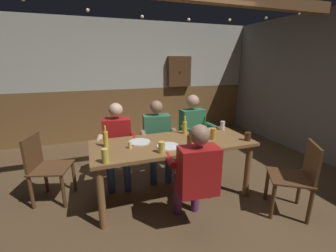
{
  "coord_description": "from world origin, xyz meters",
  "views": [
    {
      "loc": [
        -0.96,
        -2.35,
        1.75
      ],
      "look_at": [
        0.0,
        0.34,
        0.93
      ],
      "focal_mm": 24.1,
      "sensor_mm": 36.0,
      "label": 1
    }
  ],
  "objects_px": {
    "person_2": "(194,130)",
    "table_candle": "(130,145)",
    "pint_glass_2": "(162,147)",
    "wall_dart_cabinet": "(179,72)",
    "plate_0": "(168,146)",
    "plate_1": "(139,142)",
    "chair_empty_near_left": "(298,176)",
    "chair_empty_near_right": "(45,166)",
    "dining_table": "(173,150)",
    "bottle_1": "(106,138)",
    "bottle_2": "(204,128)",
    "person_0": "(117,140)",
    "pint_glass_1": "(248,136)",
    "bottle_3": "(190,141)",
    "person_3": "(196,172)",
    "person_1": "(158,136)",
    "pint_glass_4": "(213,134)",
    "bottle_0": "(185,127)",
    "pint_glass_3": "(223,126)",
    "condiment_caddy": "(209,131)",
    "pint_glass_0": "(105,156)"
  },
  "relations": [
    {
      "from": "person_2",
      "to": "table_candle",
      "type": "distance_m",
      "value": 1.35
    },
    {
      "from": "pint_glass_2",
      "to": "wall_dart_cabinet",
      "type": "distance_m",
      "value": 3.28
    },
    {
      "from": "plate_0",
      "to": "plate_1",
      "type": "height_order",
      "value": "same"
    },
    {
      "from": "chair_empty_near_left",
      "to": "chair_empty_near_right",
      "type": "bearing_deg",
      "value": 98.87
    },
    {
      "from": "dining_table",
      "to": "bottle_1",
      "type": "bearing_deg",
      "value": 172.27
    },
    {
      "from": "bottle_2",
      "to": "person_0",
      "type": "bearing_deg",
      "value": 154.2
    },
    {
      "from": "person_2",
      "to": "pint_glass_1",
      "type": "xyz_separation_m",
      "value": [
        0.31,
        -0.91,
        0.14
      ]
    },
    {
      "from": "chair_empty_near_right",
      "to": "wall_dart_cabinet",
      "type": "xyz_separation_m",
      "value": [
        2.71,
        2.15,
        1.03
      ]
    },
    {
      "from": "bottle_3",
      "to": "wall_dart_cabinet",
      "type": "height_order",
      "value": "wall_dart_cabinet"
    },
    {
      "from": "pint_glass_1",
      "to": "wall_dart_cabinet",
      "type": "bearing_deg",
      "value": 85.32
    },
    {
      "from": "person_0",
      "to": "person_3",
      "type": "xyz_separation_m",
      "value": [
        0.62,
        -1.26,
        0.0
      ]
    },
    {
      "from": "person_0",
      "to": "person_1",
      "type": "xyz_separation_m",
      "value": [
        0.61,
        0.0,
        0.0
      ]
    },
    {
      "from": "chair_empty_near_left",
      "to": "pint_glass_2",
      "type": "bearing_deg",
      "value": 103.6
    },
    {
      "from": "person_3",
      "to": "pint_glass_4",
      "type": "distance_m",
      "value": 0.78
    },
    {
      "from": "person_0",
      "to": "bottle_0",
      "type": "bearing_deg",
      "value": 165.52
    },
    {
      "from": "chair_empty_near_right",
      "to": "plate_1",
      "type": "relative_size",
      "value": 3.28
    },
    {
      "from": "table_candle",
      "to": "bottle_1",
      "type": "relative_size",
      "value": 0.31
    },
    {
      "from": "table_candle",
      "to": "pint_glass_4",
      "type": "height_order",
      "value": "pint_glass_4"
    },
    {
      "from": "bottle_2",
      "to": "pint_glass_1",
      "type": "distance_m",
      "value": 0.57
    },
    {
      "from": "dining_table",
      "to": "bottle_0",
      "type": "bearing_deg",
      "value": 43.21
    },
    {
      "from": "bottle_2",
      "to": "pint_glass_3",
      "type": "distance_m",
      "value": 0.41
    },
    {
      "from": "bottle_0",
      "to": "pint_glass_3",
      "type": "distance_m",
      "value": 0.6
    },
    {
      "from": "wall_dart_cabinet",
      "to": "person_0",
      "type": "bearing_deg",
      "value": -131.75
    },
    {
      "from": "bottle_2",
      "to": "pint_glass_3",
      "type": "height_order",
      "value": "bottle_2"
    },
    {
      "from": "bottle_0",
      "to": "pint_glass_3",
      "type": "relative_size",
      "value": 1.94
    },
    {
      "from": "person_2",
      "to": "table_candle",
      "type": "xyz_separation_m",
      "value": [
        -1.16,
        -0.68,
        0.13
      ]
    },
    {
      "from": "chair_empty_near_right",
      "to": "pint_glass_1",
      "type": "xyz_separation_m",
      "value": [
        2.47,
        -0.74,
        0.35
      ]
    },
    {
      "from": "person_2",
      "to": "pint_glass_1",
      "type": "distance_m",
      "value": 0.98
    },
    {
      "from": "bottle_3",
      "to": "pint_glass_1",
      "type": "relative_size",
      "value": 2.1
    },
    {
      "from": "person_2",
      "to": "bottle_1",
      "type": "distance_m",
      "value": 1.52
    },
    {
      "from": "condiment_caddy",
      "to": "bottle_2",
      "type": "height_order",
      "value": "bottle_2"
    },
    {
      "from": "person_3",
      "to": "pint_glass_3",
      "type": "bearing_deg",
      "value": 51.05
    },
    {
      "from": "bottle_0",
      "to": "pint_glass_2",
      "type": "height_order",
      "value": "bottle_0"
    },
    {
      "from": "person_2",
      "to": "bottle_0",
      "type": "distance_m",
      "value": 0.54
    },
    {
      "from": "person_2",
      "to": "bottle_2",
      "type": "height_order",
      "value": "person_2"
    },
    {
      "from": "person_0",
      "to": "plate_1",
      "type": "xyz_separation_m",
      "value": [
        0.21,
        -0.51,
        0.13
      ]
    },
    {
      "from": "person_1",
      "to": "bottle_0",
      "type": "height_order",
      "value": "person_1"
    },
    {
      "from": "person_1",
      "to": "pint_glass_0",
      "type": "bearing_deg",
      "value": 57.2
    },
    {
      "from": "person_1",
      "to": "pint_glass_1",
      "type": "distance_m",
      "value": 1.31
    },
    {
      "from": "bottle_0",
      "to": "bottle_3",
      "type": "xyz_separation_m",
      "value": [
        -0.16,
        -0.52,
        -0.01
      ]
    },
    {
      "from": "chair_empty_near_left",
      "to": "bottle_2",
      "type": "relative_size",
      "value": 3.34
    },
    {
      "from": "pint_glass_2",
      "to": "person_0",
      "type": "bearing_deg",
      "value": 112.41
    },
    {
      "from": "condiment_caddy",
      "to": "pint_glass_0",
      "type": "height_order",
      "value": "pint_glass_0"
    },
    {
      "from": "person_1",
      "to": "condiment_caddy",
      "type": "bearing_deg",
      "value": 153.15
    },
    {
      "from": "dining_table",
      "to": "plate_0",
      "type": "height_order",
      "value": "plate_0"
    },
    {
      "from": "bottle_1",
      "to": "bottle_2",
      "type": "relative_size",
      "value": 0.98
    },
    {
      "from": "chair_empty_near_left",
      "to": "pint_glass_4",
      "type": "distance_m",
      "value": 1.08
    },
    {
      "from": "condiment_caddy",
      "to": "pint_glass_2",
      "type": "relative_size",
      "value": 1.1
    },
    {
      "from": "plate_0",
      "to": "person_3",
      "type": "bearing_deg",
      "value": -75.99
    },
    {
      "from": "table_candle",
      "to": "wall_dart_cabinet",
      "type": "distance_m",
      "value": 3.23
    }
  ]
}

